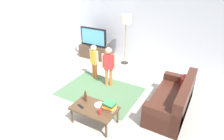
% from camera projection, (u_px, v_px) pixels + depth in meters
% --- Properties ---
extents(ground, '(7.80, 7.80, 0.00)m').
position_uv_depth(ground, '(101.00, 101.00, 5.14)').
color(ground, '#B2ADA3').
extents(wall_back, '(6.00, 0.12, 2.70)m').
position_uv_depth(wall_back, '(145.00, 26.00, 6.86)').
color(wall_back, silver).
rests_on(wall_back, ground).
extents(wall_left, '(0.12, 6.00, 2.70)m').
position_uv_depth(wall_left, '(16.00, 35.00, 5.84)').
color(wall_left, silver).
rests_on(wall_left, ground).
extents(area_rug, '(2.20, 1.60, 0.01)m').
position_uv_depth(area_rug, '(100.00, 91.00, 5.54)').
color(area_rug, '#4C724C').
rests_on(area_rug, ground).
extents(tv_stand, '(1.20, 0.44, 0.50)m').
position_uv_depth(tv_stand, '(94.00, 52.00, 7.59)').
color(tv_stand, '#4C3828').
rests_on(tv_stand, ground).
extents(tv, '(1.10, 0.28, 0.71)m').
position_uv_depth(tv, '(93.00, 37.00, 7.29)').
color(tv, black).
rests_on(tv, tv_stand).
extents(couch, '(0.80, 1.80, 0.86)m').
position_uv_depth(couch, '(174.00, 101.00, 4.63)').
color(couch, '#472319').
rests_on(couch, ground).
extents(floor_lamp, '(0.36, 0.36, 1.78)m').
position_uv_depth(floor_lamp, '(126.00, 22.00, 6.56)').
color(floor_lamp, '#262626').
rests_on(floor_lamp, ground).
extents(child_near_tv, '(0.36, 0.19, 1.12)m').
position_uv_depth(child_near_tv, '(94.00, 59.00, 5.95)').
color(child_near_tv, orange).
rests_on(child_near_tv, ground).
extents(child_center, '(0.37, 0.24, 1.20)m').
position_uv_depth(child_center, '(109.00, 63.00, 5.53)').
color(child_center, orange).
rests_on(child_center, ground).
extents(coffee_table, '(1.00, 0.60, 0.42)m').
position_uv_depth(coffee_table, '(94.00, 109.00, 4.24)').
color(coffee_table, '#513823').
rests_on(coffee_table, ground).
extents(book_stack, '(0.29, 0.25, 0.18)m').
position_uv_depth(book_stack, '(109.00, 106.00, 4.11)').
color(book_stack, white).
rests_on(book_stack, coffee_table).
extents(bottle, '(0.06, 0.06, 0.29)m').
position_uv_depth(bottle, '(86.00, 97.00, 4.37)').
color(bottle, '#4C3319').
rests_on(bottle, coffee_table).
extents(tv_remote, '(0.18, 0.10, 0.02)m').
position_uv_depth(tv_remote, '(81.00, 106.00, 4.24)').
color(tv_remote, black).
rests_on(tv_remote, coffee_table).
extents(soda_can, '(0.07, 0.07, 0.12)m').
position_uv_depth(soda_can, '(100.00, 112.00, 4.00)').
color(soda_can, red).
rests_on(soda_can, coffee_table).
extents(plate, '(0.22, 0.22, 0.02)m').
position_uv_depth(plate, '(99.00, 105.00, 4.28)').
color(plate, white).
rests_on(plate, coffee_table).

